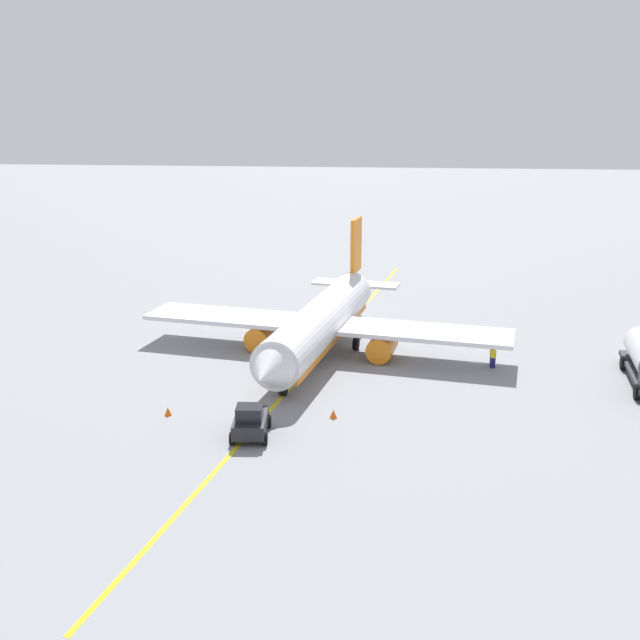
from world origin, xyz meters
TOP-DOWN VIEW (x-y plane):
  - ground_plane at (0.00, 0.00)m, footprint 400.00×400.00m
  - airplane at (-0.49, 0.08)m, footprint 29.84×31.43m
  - pushback_tug at (16.43, -2.55)m, footprint 3.76×2.60m
  - refueling_worker at (1.65, 13.92)m, footprint 0.59×0.46m
  - safety_cone_nose at (13.76, -8.71)m, footprint 0.50×0.50m
  - safety_cone_wingtip at (12.98, 2.33)m, footprint 0.51×0.51m
  - taxi_line_marking at (0.00, 0.00)m, footprint 70.80×12.35m

SIDE VIEW (x-z plane):
  - ground_plane at x=0.00m, z-range 0.00..0.00m
  - taxi_line_marking at x=0.00m, z-range 0.00..0.01m
  - safety_cone_nose at x=13.76m, z-range 0.00..0.56m
  - safety_cone_wingtip at x=12.98m, z-range 0.00..0.57m
  - refueling_worker at x=1.65m, z-range -0.03..1.68m
  - pushback_tug at x=16.43m, z-range -0.09..2.11m
  - airplane at x=-0.49m, z-range -2.18..7.44m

